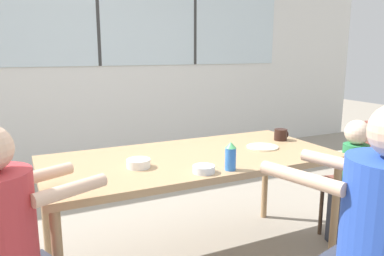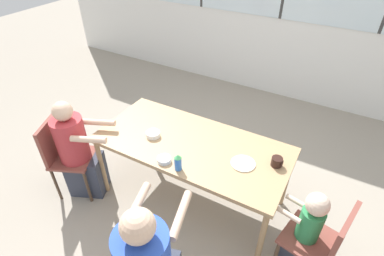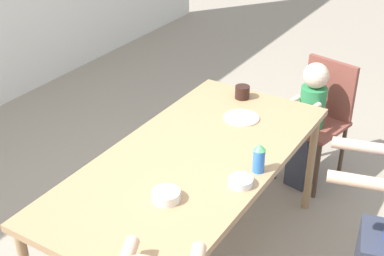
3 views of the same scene
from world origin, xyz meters
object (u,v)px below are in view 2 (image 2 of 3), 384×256
Objects in this scene: person_woman_green_shirt at (79,154)px; bowl_white_shallow at (164,160)px; chair_for_toddler at (324,240)px; person_toddler at (303,234)px; chair_for_woman_green_shirt at (63,152)px; bowl_cereal at (153,134)px; coffee_mug at (277,162)px; sippy_cup at (178,162)px.

person_woman_green_shirt is 1.02m from bowl_white_shallow.
chair_for_toddler is at bearing 2.38° from bowl_white_shallow.
chair_for_toddler is 0.17m from person_toddler.
chair_for_woman_green_shirt reaches higher than bowl_cereal.
bowl_cereal is at bearing 140.04° from bowl_white_shallow.
coffee_mug is at bearing 83.80° from chair_for_woman_green_shirt.
bowl_cereal is at bearing 95.76° from chair_for_toddler.
bowl_cereal is (-0.45, 0.27, -0.06)m from sippy_cup.
person_woman_green_shirt is 9.35× the size of bowl_white_shallow.
chair_for_woman_green_shirt is 0.95× the size of person_toddler.
person_woman_green_shirt reaches higher than person_toddler.
person_woman_green_shirt reaches higher than chair_for_woman_green_shirt.
chair_for_woman_green_shirt is at bearing 107.95° from chair_for_toddler.
person_toddler is at bearing 73.18° from chair_for_woman_green_shirt.
chair_for_toddler is at bearing 3.63° from sippy_cup.
person_woman_green_shirt is 0.83m from bowl_cereal.
sippy_cup is 0.17m from bowl_white_shallow.
sippy_cup reaches higher than coffee_mug.
person_toddler is 6.88× the size of bowl_cereal.
chair_for_toddler is 8.77× the size of coffee_mug.
person_toddler is (2.23, 0.22, -0.05)m from person_woman_green_shirt.
chair_for_woman_green_shirt is 0.98m from bowl_cereal.
person_woman_green_shirt is 1.19m from sippy_cup.
sippy_cup reaches higher than bowl_cereal.
chair_for_woman_green_shirt is 2.40m from person_toddler.
chair_for_woman_green_shirt is 0.17m from person_woman_green_shirt.
chair_for_woman_green_shirt is at bearing -151.94° from bowl_cereal.
person_woman_green_shirt is at bearing -174.28° from sippy_cup.
chair_for_woman_green_shirt is 5.50× the size of sippy_cup.
chair_for_toddler is 0.95× the size of person_toddler.
person_toddler is at bearing 5.79° from sippy_cup.
sippy_cup is (-0.72, -0.46, 0.04)m from coffee_mug.
person_woman_green_shirt is at bearing 107.84° from person_toddler.
chair_for_woman_green_shirt is at bearing -162.39° from coffee_mug.
person_toddler is 7.69× the size of bowl_white_shallow.
person_toddler is at bearing -5.76° from bowl_cereal.
person_woman_green_shirt is 1.96m from coffee_mug.
chair_for_woman_green_shirt is at bearing 109.07° from person_toddler.
person_toddler reaches higher than chair_for_toddler.
coffee_mug is 0.83× the size of bowl_white_shallow.
bowl_white_shallow is (1.13, 0.20, 0.24)m from chair_for_woman_green_shirt.
person_toddler is 1.29m from bowl_white_shallow.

